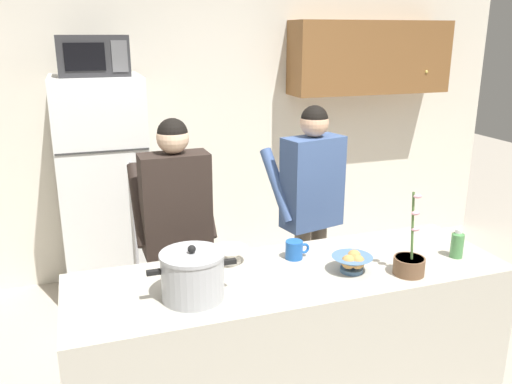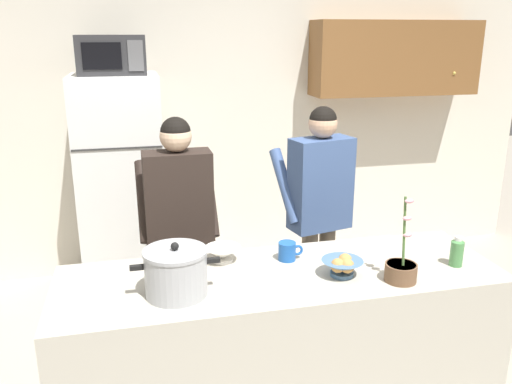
# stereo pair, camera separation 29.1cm
# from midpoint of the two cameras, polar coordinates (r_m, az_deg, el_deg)

# --- Properties ---
(back_wall_unit) EXTENTS (6.00, 0.48, 2.60)m
(back_wall_unit) POSITION_cam_midpoint_polar(r_m,az_deg,el_deg) (4.64, -6.11, 8.53)
(back_wall_unit) COLOR silver
(back_wall_unit) RESTS_ON ground
(kitchen_island) EXTENTS (2.16, 0.68, 0.92)m
(kitchen_island) POSITION_cam_midpoint_polar(r_m,az_deg,el_deg) (2.83, 0.72, -17.12)
(kitchen_island) COLOR #BCB7A8
(kitchen_island) RESTS_ON ground
(refrigerator) EXTENTS (0.64, 0.68, 1.74)m
(refrigerator) POSITION_cam_midpoint_polar(r_m,az_deg,el_deg) (4.22, -17.96, -0.05)
(refrigerator) COLOR white
(refrigerator) RESTS_ON ground
(microwave) EXTENTS (0.48, 0.37, 0.28)m
(microwave) POSITION_cam_midpoint_polar(r_m,az_deg,el_deg) (4.04, -19.27, 13.75)
(microwave) COLOR #2D2D30
(microwave) RESTS_ON refrigerator
(person_near_pot) EXTENTS (0.48, 0.41, 1.58)m
(person_near_pot) POSITION_cam_midpoint_polar(r_m,az_deg,el_deg) (3.20, -11.22, -2.89)
(person_near_pot) COLOR black
(person_near_pot) RESTS_ON ground
(person_by_sink) EXTENTS (0.55, 0.49, 1.59)m
(person_by_sink) POSITION_cam_midpoint_polar(r_m,az_deg,el_deg) (3.55, 3.67, -0.39)
(person_by_sink) COLOR #726656
(person_by_sink) RESTS_ON ground
(cooking_pot) EXTENTS (0.40, 0.28, 0.25)m
(cooking_pot) POSITION_cam_midpoint_polar(r_m,az_deg,el_deg) (2.36, -10.43, -8.93)
(cooking_pot) COLOR #ADAFB5
(cooking_pot) RESTS_ON kitchen_island
(coffee_mug) EXTENTS (0.13, 0.09, 0.10)m
(coffee_mug) POSITION_cam_midpoint_polar(r_m,az_deg,el_deg) (2.73, 1.15, -6.32)
(coffee_mug) COLOR #1E59B2
(coffee_mug) RESTS_ON kitchen_island
(bread_bowl) EXTENTS (0.20, 0.20, 0.10)m
(bread_bowl) POSITION_cam_midpoint_polar(r_m,az_deg,el_deg) (2.60, 7.21, -7.59)
(bread_bowl) COLOR #4C7299
(bread_bowl) RESTS_ON kitchen_island
(empty_bowl) EXTENTS (0.18, 0.18, 0.08)m
(empty_bowl) POSITION_cam_midpoint_polar(r_m,az_deg,el_deg) (2.69, -5.86, -6.80)
(empty_bowl) COLOR white
(empty_bowl) RESTS_ON kitchen_island
(bottle_near_edge) EXTENTS (0.06, 0.06, 0.15)m
(bottle_near_edge) POSITION_cam_midpoint_polar(r_m,az_deg,el_deg) (2.87, 18.26, -5.36)
(bottle_near_edge) COLOR #4C8C4C
(bottle_near_edge) RESTS_ON kitchen_island
(potted_orchid) EXTENTS (0.15, 0.15, 0.41)m
(potted_orchid) POSITION_cam_midpoint_polar(r_m,az_deg,el_deg) (2.62, 13.20, -7.52)
(potted_orchid) COLOR brown
(potted_orchid) RESTS_ON kitchen_island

